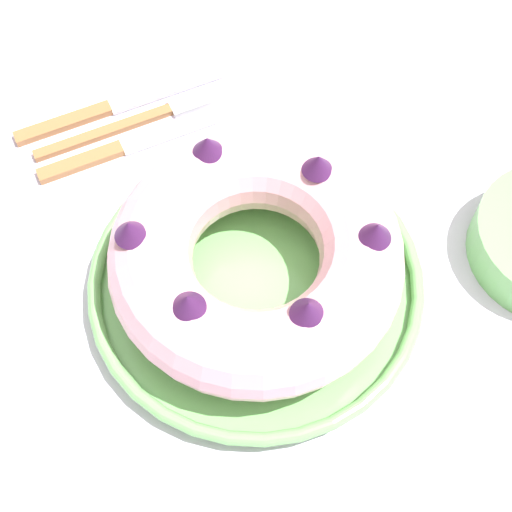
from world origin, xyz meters
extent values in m
plane|color=#4C4742|center=(0.00, 0.00, 0.00)|extent=(8.00, 8.00, 0.00)
cube|color=silver|center=(0.00, 0.00, 0.73)|extent=(1.21, 0.97, 0.03)
cylinder|color=brown|center=(-0.53, 0.41, 0.36)|extent=(0.06, 0.06, 0.71)
cylinder|color=#6BB760|center=(-0.01, -0.01, 0.75)|extent=(0.29, 0.29, 0.01)
torus|color=#6BB760|center=(-0.01, -0.01, 0.76)|extent=(0.30, 0.30, 0.01)
torus|color=#E09EAD|center=(-0.01, -0.01, 0.80)|extent=(0.25, 0.25, 0.07)
cone|color=#3D1947|center=(0.07, -0.01, 0.85)|extent=(0.03, 0.03, 0.02)
cone|color=#3D1947|center=(0.04, 0.07, 0.85)|extent=(0.03, 0.03, 0.02)
cone|color=#3D1947|center=(-0.04, 0.06, 0.85)|extent=(0.03, 0.03, 0.02)
cone|color=#3D1947|center=(-0.10, -0.01, 0.85)|extent=(0.03, 0.03, 0.02)
cone|color=#3D1947|center=(-0.05, -0.10, 0.85)|extent=(0.04, 0.04, 0.02)
cone|color=#3D1947|center=(0.03, -0.09, 0.85)|extent=(0.04, 0.04, 0.02)
cube|color=#936038|center=(-0.24, -0.08, 0.75)|extent=(0.01, 0.15, 0.01)
cube|color=silver|center=(-0.24, 0.02, 0.75)|extent=(0.02, 0.06, 0.01)
cube|color=#936038|center=(-0.27, -0.12, 0.75)|extent=(0.02, 0.10, 0.01)
cube|color=silver|center=(-0.27, 0.00, 0.75)|extent=(0.02, 0.13, 0.00)
cube|color=#936038|center=(-0.21, -0.11, 0.75)|extent=(0.02, 0.09, 0.01)
cube|color=silver|center=(-0.21, -0.02, 0.75)|extent=(0.02, 0.11, 0.00)
camera|label=1|loc=(0.26, -0.14, 1.33)|focal=50.00mm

